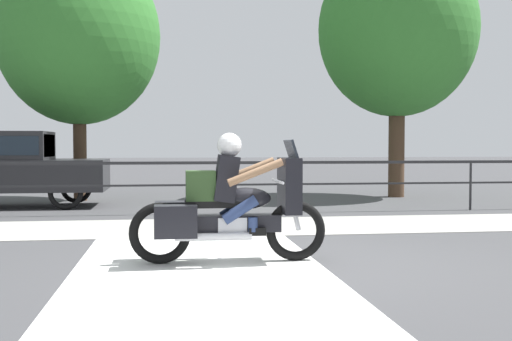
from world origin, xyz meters
name	(u,v)px	position (x,y,z in m)	size (l,w,h in m)	color
ground_plane	(279,264)	(0.00, 0.00, 0.00)	(120.00, 120.00, 0.00)	#424244
sidewalk_band	(245,226)	(0.00, 3.40, 0.01)	(44.00, 2.40, 0.01)	#A8A59E
crosswalk_band	(200,269)	(-0.93, -0.20, 0.00)	(2.81, 6.00, 0.01)	silver
fence_railing	(232,172)	(0.00, 5.52, 0.83)	(36.00, 0.05, 1.06)	#232326
motorcycle	(229,205)	(-0.57, 0.16, 0.68)	(2.34, 0.76, 1.53)	black
parked_car	(7,164)	(-4.83, 7.47, 0.96)	(4.15, 1.72, 1.68)	#232326
tree_behind_sign	(398,30)	(4.73, 9.01, 4.40)	(4.17, 4.17, 6.71)	#473323
tree_behind_car	(79,36)	(-3.45, 8.99, 4.07)	(3.98, 3.98, 6.27)	#473323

